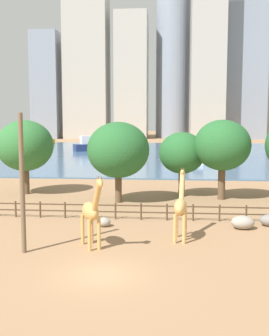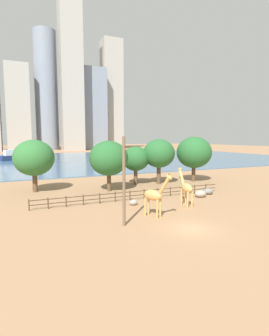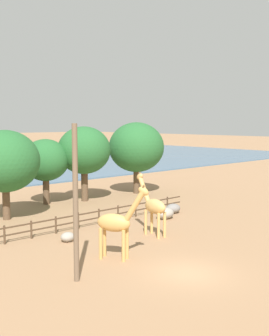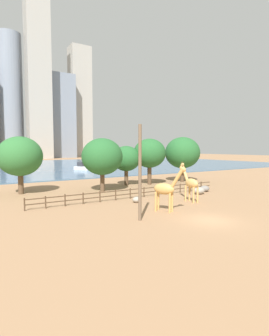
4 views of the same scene
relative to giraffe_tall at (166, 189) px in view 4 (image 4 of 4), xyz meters
name	(u,v)px [view 4 (image 4 of 4)]	position (x,y,z in m)	size (l,w,h in m)	color
ground_plane	(32,166)	(1.31, 75.56, -2.25)	(400.00, 400.00, 0.00)	#9E7551
harbor_water	(34,166)	(1.31, 72.56, -2.15)	(180.00, 86.00, 0.20)	#476B8C
giraffe_tall	(166,189)	(0.00, 0.00, 0.00)	(2.10, 3.23, 4.69)	tan
giraffe_companion	(191,183)	(5.44, 2.29, -0.06)	(1.00, 3.26, 4.60)	tan
utility_pole	(140,173)	(-3.81, -1.24, 1.86)	(0.28, 0.28, 8.21)	brown
boulder_near_fence	(205,189)	(12.11, 6.40, -1.81)	(1.49, 1.16, 0.87)	gray
boulder_by_pole	(137,200)	(-0.09, 5.19, -1.91)	(1.00, 0.89, 0.67)	gray
boulder_small	(199,191)	(9.96, 5.36, -1.76)	(1.66, 1.29, 0.97)	gray
enclosure_fence	(133,192)	(0.93, 7.56, -1.49)	(26.12, 0.14, 1.30)	#4C3826
tree_left_large	(102,157)	(-0.15, 14.34, 2.72)	(5.84, 5.84, 7.62)	brown
tree_center_broad	(150,153)	(9.76, 16.75, 3.06)	(5.50, 5.50, 7.82)	brown
tree_right_tall	(126,159)	(5.89, 17.98, 2.19)	(4.68, 4.68, 6.58)	brown
tree_left_small	(182,153)	(16.99, 16.54, 3.10)	(6.37, 6.37, 8.24)	brown
tree_right_small	(20,156)	(-10.48, 18.12, 2.84)	(5.91, 5.91, 7.78)	brown
boat_ferry	(82,167)	(9.74, 49.22, -1.32)	(3.86, 5.11, 2.14)	silver
skyline_tower_needle	(10,97)	(5.10, 159.09, 35.39)	(14.32, 14.32, 75.28)	gray
skyline_block_central	(38,72)	(18.70, 144.80, 49.04)	(13.19, 12.39, 102.57)	#ADA89E
skyline_block_right	(60,117)	(34.11, 153.93, 24.65)	(16.98, 13.81, 53.79)	gray
skyline_tower_short	(80,103)	(50.60, 161.68, 36.21)	(13.99, 11.82, 76.92)	#ADA89E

